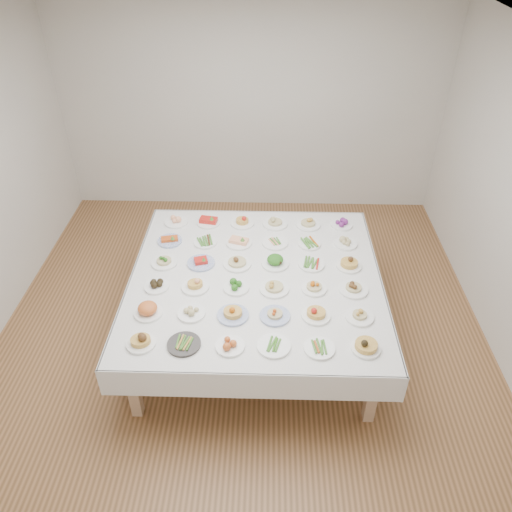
{
  "coord_description": "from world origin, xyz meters",
  "views": [
    {
      "loc": [
        0.25,
        -3.83,
        3.71
      ],
      "look_at": [
        0.14,
        -0.01,
        0.88
      ],
      "focal_mm": 35.0,
      "sensor_mm": 36.0,
      "label": 1
    }
  ],
  "objects_px": {
    "dish_0": "(140,338)",
    "dish_35": "(342,223)",
    "display_table": "(256,282)",
    "dish_18": "(164,260)"
  },
  "relations": [
    {
      "from": "dish_18",
      "to": "dish_35",
      "type": "xyz_separation_m",
      "value": [
        1.81,
        0.73,
        -0.01
      ]
    },
    {
      "from": "display_table",
      "to": "dish_0",
      "type": "relative_size",
      "value": 9.98
    },
    {
      "from": "display_table",
      "to": "dish_35",
      "type": "height_order",
      "value": "dish_35"
    },
    {
      "from": "dish_0",
      "to": "dish_18",
      "type": "distance_m",
      "value": 1.07
    },
    {
      "from": "dish_0",
      "to": "display_table",
      "type": "bearing_deg",
      "value": 45.14
    },
    {
      "from": "display_table",
      "to": "dish_18",
      "type": "xyz_separation_m",
      "value": [
        -0.9,
        0.17,
        0.11
      ]
    },
    {
      "from": "display_table",
      "to": "dish_35",
      "type": "relative_size",
      "value": 10.4
    },
    {
      "from": "dish_0",
      "to": "dish_35",
      "type": "distance_m",
      "value": 2.55
    },
    {
      "from": "dish_0",
      "to": "dish_35",
      "type": "bearing_deg",
      "value": 44.97
    },
    {
      "from": "dish_0",
      "to": "dish_35",
      "type": "xyz_separation_m",
      "value": [
        1.8,
        1.8,
        -0.03
      ]
    }
  ]
}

